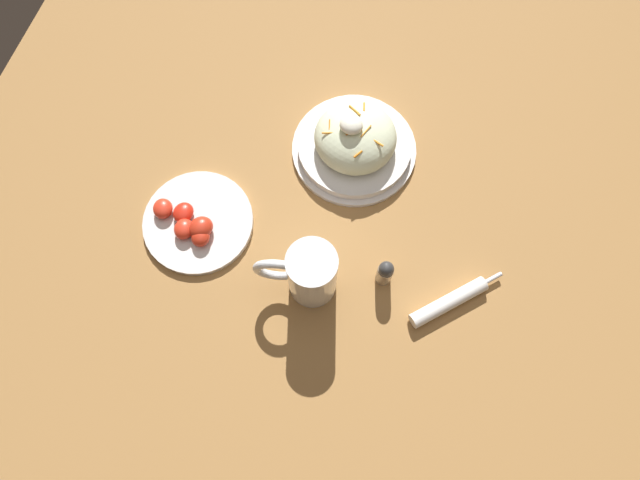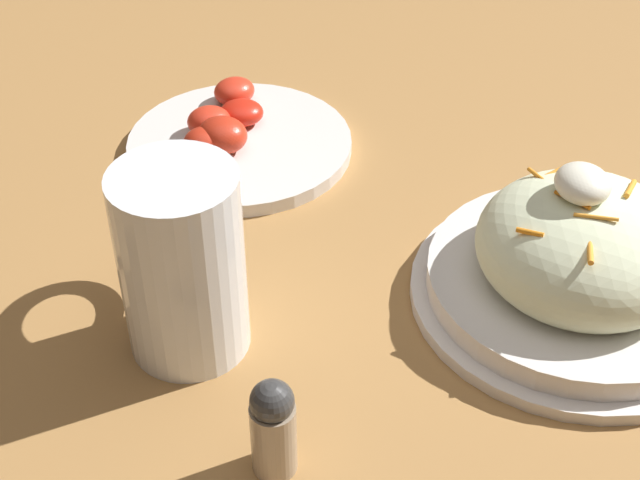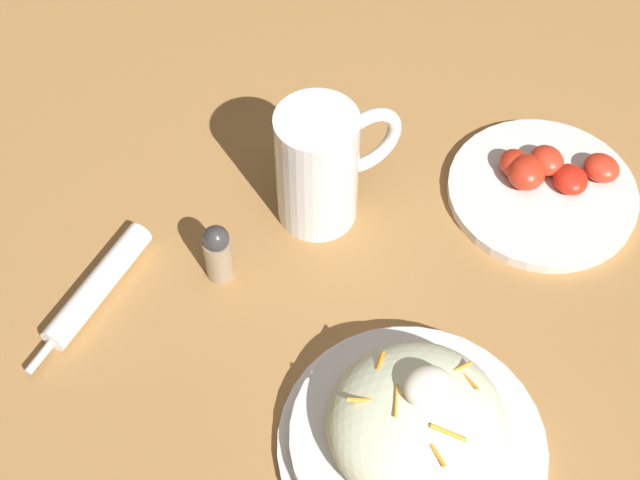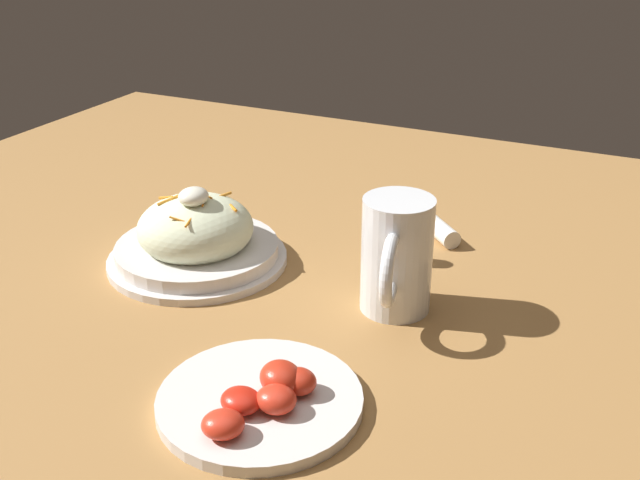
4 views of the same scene
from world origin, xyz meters
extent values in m
plane|color=#9E703D|center=(0.00, 0.00, 0.00)|extent=(1.43, 1.43, 0.00)
cylinder|color=silver|center=(0.02, 0.07, 0.01)|extent=(0.24, 0.24, 0.01)
cylinder|color=silver|center=(0.02, 0.07, 0.02)|extent=(0.21, 0.21, 0.02)
ellipsoid|color=beige|center=(0.02, 0.07, 0.05)|extent=(0.15, 0.15, 0.08)
cylinder|color=orange|center=(0.03, 0.02, 0.08)|extent=(0.01, 0.02, 0.01)
cylinder|color=orange|center=(0.04, 0.06, 0.09)|extent=(0.01, 0.03, 0.00)
cylinder|color=orange|center=(-0.03, 0.05, 0.08)|extent=(0.02, 0.01, 0.01)
cylinder|color=orange|center=(0.06, 0.05, 0.08)|extent=(0.02, 0.01, 0.00)
cylinder|color=orange|center=(-0.03, 0.06, 0.08)|extent=(0.01, 0.02, 0.01)
cylinder|color=orange|center=(0.02, 0.05, 0.09)|extent=(0.03, 0.02, 0.01)
cylinder|color=orange|center=(0.02, 0.11, 0.08)|extent=(0.01, 0.02, 0.01)
cylinder|color=orange|center=(0.01, 0.10, 0.09)|extent=(0.03, 0.02, 0.01)
ellipsoid|color=white|center=(0.01, 0.06, 0.10)|extent=(0.04, 0.04, 0.02)
cylinder|color=white|center=(0.02, -0.21, 0.07)|extent=(0.08, 0.08, 0.14)
cylinder|color=gold|center=(0.02, -0.21, 0.05)|extent=(0.07, 0.07, 0.09)
cylinder|color=white|center=(0.02, -0.21, 0.10)|extent=(0.07, 0.07, 0.01)
torus|color=white|center=(-0.04, -0.22, 0.08)|extent=(0.08, 0.03, 0.08)
cylinder|color=white|center=(0.25, -0.17, 0.01)|extent=(0.12, 0.12, 0.03)
cylinder|color=silver|center=(0.32, -0.11, 0.01)|extent=(0.03, 0.03, 0.01)
cylinder|color=silver|center=(-0.21, -0.16, 0.01)|extent=(0.20, 0.20, 0.01)
ellipsoid|color=red|center=(-0.20, -0.17, 0.03)|extent=(0.06, 0.06, 0.03)
ellipsoid|color=red|center=(-0.28, -0.16, 0.02)|extent=(0.05, 0.05, 0.02)
ellipsoid|color=red|center=(-0.19, -0.19, 0.02)|extent=(0.04, 0.04, 0.03)
ellipsoid|color=red|center=(-0.24, -0.15, 0.02)|extent=(0.04, 0.05, 0.02)
ellipsoid|color=red|center=(-0.23, -0.18, 0.02)|extent=(0.04, 0.04, 0.03)
cylinder|color=gray|center=(0.13, -0.16, 0.03)|extent=(0.03, 0.03, 0.05)
sphere|color=#333333|center=(0.13, -0.16, 0.06)|extent=(0.03, 0.03, 0.03)
camera|label=1|loc=(0.10, -0.44, 0.94)|focal=30.89mm
camera|label=2|loc=(0.48, -0.18, 0.46)|focal=51.74mm
camera|label=3|loc=(0.19, 0.36, 0.77)|focal=51.73mm
camera|label=4|loc=(-0.73, -0.47, 0.46)|focal=42.79mm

